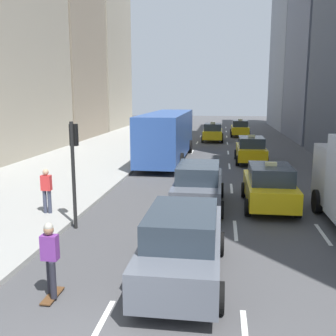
{
  "coord_description": "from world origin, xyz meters",
  "views": [
    {
      "loc": [
        2.07,
        -4.67,
        4.45
      ],
      "look_at": [
        -0.08,
        11.01,
        1.49
      ],
      "focal_mm": 42.0,
      "sensor_mm": 36.0,
      "label": 1
    }
  ],
  "objects_px": {
    "taxi_second": "(213,132)",
    "pedestrian_mid_block": "(47,189)",
    "taxi_third": "(251,150)",
    "city_bus": "(167,134)",
    "skateboarder": "(50,257)",
    "traffic_light_pole": "(74,158)",
    "taxi_lead": "(240,128)",
    "sedan_silver_behind": "(199,185)",
    "taxi_fourth": "(269,186)",
    "sedan_black_near": "(183,243)"
  },
  "relations": [
    {
      "from": "taxi_third",
      "to": "sedan_black_near",
      "type": "bearing_deg",
      "value": -99.23
    },
    {
      "from": "taxi_lead",
      "to": "city_bus",
      "type": "xyz_separation_m",
      "value": [
        -5.61,
        -16.67,
        0.91
      ]
    },
    {
      "from": "sedan_black_near",
      "to": "pedestrian_mid_block",
      "type": "height_order",
      "value": "pedestrian_mid_block"
    },
    {
      "from": "taxi_third",
      "to": "traffic_light_pole",
      "type": "height_order",
      "value": "traffic_light_pole"
    },
    {
      "from": "sedan_silver_behind",
      "to": "skateboarder",
      "type": "height_order",
      "value": "sedan_silver_behind"
    },
    {
      "from": "city_bus",
      "to": "pedestrian_mid_block",
      "type": "height_order",
      "value": "city_bus"
    },
    {
      "from": "skateboarder",
      "to": "sedan_black_near",
      "type": "bearing_deg",
      "value": 25.87
    },
    {
      "from": "taxi_second",
      "to": "city_bus",
      "type": "distance_m",
      "value": 11.99
    },
    {
      "from": "sedan_black_near",
      "to": "sedan_silver_behind",
      "type": "xyz_separation_m",
      "value": [
        -0.0,
        6.33,
        -0.0
      ]
    },
    {
      "from": "sedan_silver_behind",
      "to": "traffic_light_pole",
      "type": "relative_size",
      "value": 1.34
    },
    {
      "from": "sedan_black_near",
      "to": "city_bus",
      "type": "height_order",
      "value": "city_bus"
    },
    {
      "from": "sedan_silver_behind",
      "to": "city_bus",
      "type": "xyz_separation_m",
      "value": [
        -2.81,
        11.21,
        0.88
      ]
    },
    {
      "from": "taxi_second",
      "to": "pedestrian_mid_block",
      "type": "xyz_separation_m",
      "value": [
        -5.43,
        -24.92,
        0.19
      ]
    },
    {
      "from": "skateboarder",
      "to": "taxi_second",
      "type": "bearing_deg",
      "value": 84.8
    },
    {
      "from": "city_bus",
      "to": "skateboarder",
      "type": "distance_m",
      "value": 18.9
    },
    {
      "from": "taxi_second",
      "to": "pedestrian_mid_block",
      "type": "bearing_deg",
      "value": -102.3
    },
    {
      "from": "taxi_lead",
      "to": "pedestrian_mid_block",
      "type": "bearing_deg",
      "value": -105.36
    },
    {
      "from": "taxi_lead",
      "to": "sedan_silver_behind",
      "type": "distance_m",
      "value": 28.02
    },
    {
      "from": "sedan_black_near",
      "to": "city_bus",
      "type": "xyz_separation_m",
      "value": [
        -2.81,
        17.54,
        0.87
      ]
    },
    {
      "from": "traffic_light_pole",
      "to": "taxi_fourth",
      "type": "bearing_deg",
      "value": 26.8
    },
    {
      "from": "taxi_third",
      "to": "city_bus",
      "type": "xyz_separation_m",
      "value": [
        -5.61,
        0.32,
        0.91
      ]
    },
    {
      "from": "pedestrian_mid_block",
      "to": "taxi_lead",
      "type": "bearing_deg",
      "value": 74.64
    },
    {
      "from": "skateboarder",
      "to": "pedestrian_mid_block",
      "type": "bearing_deg",
      "value": 115.41
    },
    {
      "from": "taxi_fourth",
      "to": "sedan_silver_behind",
      "type": "relative_size",
      "value": 0.91
    },
    {
      "from": "sedan_black_near",
      "to": "skateboarder",
      "type": "distance_m",
      "value": 3.09
    },
    {
      "from": "traffic_light_pole",
      "to": "skateboarder",
      "type": "bearing_deg",
      "value": -75.7
    },
    {
      "from": "taxi_second",
      "to": "skateboarder",
      "type": "distance_m",
      "value": 30.63
    },
    {
      "from": "taxi_lead",
      "to": "pedestrian_mid_block",
      "type": "xyz_separation_m",
      "value": [
        -8.23,
        -29.97,
        0.19
      ]
    },
    {
      "from": "taxi_lead",
      "to": "skateboarder",
      "type": "distance_m",
      "value": 35.99
    },
    {
      "from": "taxi_lead",
      "to": "traffic_light_pole",
      "type": "relative_size",
      "value": 1.22
    },
    {
      "from": "taxi_third",
      "to": "skateboarder",
      "type": "distance_m",
      "value": 19.39
    },
    {
      "from": "taxi_third",
      "to": "taxi_fourth",
      "type": "distance_m",
      "value": 10.56
    },
    {
      "from": "sedan_black_near",
      "to": "sedan_silver_behind",
      "type": "bearing_deg",
      "value": 90.0
    },
    {
      "from": "taxi_fourth",
      "to": "sedan_black_near",
      "type": "distance_m",
      "value": 7.23
    },
    {
      "from": "sedan_black_near",
      "to": "taxi_second",
      "type": "bearing_deg",
      "value": 90.0
    },
    {
      "from": "city_bus",
      "to": "traffic_light_pole",
      "type": "height_order",
      "value": "traffic_light_pole"
    },
    {
      "from": "sedan_silver_behind",
      "to": "pedestrian_mid_block",
      "type": "bearing_deg",
      "value": -159.0
    },
    {
      "from": "sedan_silver_behind",
      "to": "pedestrian_mid_block",
      "type": "height_order",
      "value": "pedestrian_mid_block"
    },
    {
      "from": "sedan_silver_behind",
      "to": "traffic_light_pole",
      "type": "bearing_deg",
      "value": -142.1
    },
    {
      "from": "taxi_fourth",
      "to": "traffic_light_pole",
      "type": "distance_m",
      "value": 7.72
    },
    {
      "from": "taxi_third",
      "to": "taxi_fourth",
      "type": "bearing_deg",
      "value": -90.0
    },
    {
      "from": "pedestrian_mid_block",
      "to": "traffic_light_pole",
      "type": "height_order",
      "value": "traffic_light_pole"
    },
    {
      "from": "taxi_second",
      "to": "sedan_black_near",
      "type": "distance_m",
      "value": 29.16
    },
    {
      "from": "pedestrian_mid_block",
      "to": "taxi_second",
      "type": "bearing_deg",
      "value": 77.7
    },
    {
      "from": "taxi_lead",
      "to": "traffic_light_pole",
      "type": "height_order",
      "value": "traffic_light_pole"
    },
    {
      "from": "taxi_second",
      "to": "traffic_light_pole",
      "type": "height_order",
      "value": "traffic_light_pole"
    },
    {
      "from": "sedan_black_near",
      "to": "skateboarder",
      "type": "height_order",
      "value": "sedan_black_near"
    },
    {
      "from": "city_bus",
      "to": "taxi_third",
      "type": "bearing_deg",
      "value": -3.21
    },
    {
      "from": "sedan_black_near",
      "to": "traffic_light_pole",
      "type": "relative_size",
      "value": 1.35
    },
    {
      "from": "sedan_black_near",
      "to": "city_bus",
      "type": "relative_size",
      "value": 0.42
    }
  ]
}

